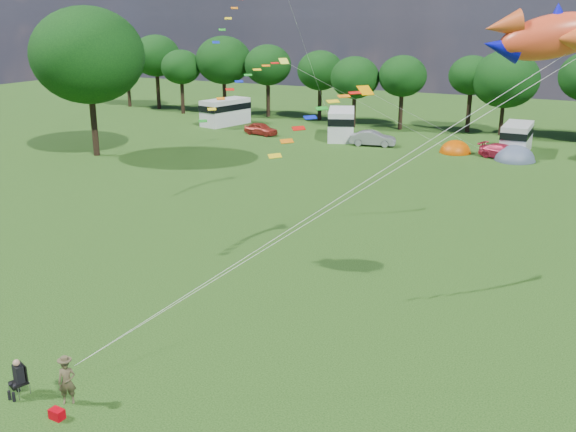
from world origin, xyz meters
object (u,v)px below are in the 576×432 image
at_px(car_a, 261,129).
at_px(campervan_a, 225,111).
at_px(car_c, 503,152).
at_px(fish_kite, 543,36).
at_px(big_tree, 88,55).
at_px(kite_flyer, 67,382).
at_px(tent_orange, 455,152).
at_px(campervan_c, 517,137).
at_px(camp_chair, 19,373).
at_px(tent_greyblue, 514,160).
at_px(campervan_b, 341,123).
at_px(car_b, 373,138).

relative_size(car_a, campervan_a, 0.60).
relative_size(car_c, fish_kite, 1.03).
relative_size(big_tree, car_c, 3.06).
bearing_deg(kite_flyer, tent_orange, 49.82).
relative_size(campervan_a, kite_flyer, 4.10).
relative_size(campervan_c, fish_kite, 1.33).
distance_m(camp_chair, fish_kite, 20.91).
relative_size(car_c, tent_greyblue, 1.10).
xyz_separation_m(car_a, camp_chair, (16.83, -47.23, 0.16)).
bearing_deg(campervan_b, big_tree, 115.49).
relative_size(car_a, campervan_b, 0.59).
bearing_deg(car_a, tent_orange, -79.18).
xyz_separation_m(campervan_a, kite_flyer, (25.58, -50.72, -0.82)).
distance_m(car_a, campervan_b, 8.84).
bearing_deg(campervan_b, car_b, -138.23).
distance_m(campervan_c, tent_greyblue, 3.96).
relative_size(campervan_c, kite_flyer, 3.50).
bearing_deg(fish_kite, big_tree, 131.21).
bearing_deg(car_a, campervan_c, -73.48).
xyz_separation_m(car_a, kite_flyer, (18.65, -46.85, 0.14)).
xyz_separation_m(big_tree, tent_orange, (29.44, 16.23, -9.00)).
distance_m(campervan_a, tent_greyblue, 33.80).
distance_m(big_tree, car_c, 38.19).
bearing_deg(car_b, kite_flyer, 175.46).
relative_size(campervan_b, tent_greyblue, 1.70).
distance_m(campervan_c, kite_flyer, 50.17).
bearing_deg(tent_orange, fish_kite, -74.36).
height_order(car_a, car_b, car_b).
xyz_separation_m(campervan_a, camp_chair, (23.75, -51.09, -0.80)).
relative_size(car_c, camp_chair, 3.16).
height_order(campervan_a, kite_flyer, campervan_a).
distance_m(campervan_a, campervan_c, 32.98).
relative_size(campervan_b, fish_kite, 1.60).
bearing_deg(fish_kite, car_a, 109.18).
height_order(car_c, tent_orange, car_c).
distance_m(car_b, fish_kite, 42.60).
xyz_separation_m(campervan_c, tent_greyblue, (0.47, -3.65, -1.45)).
height_order(car_c, fish_kite, fish_kite).
distance_m(car_c, campervan_c, 3.60).
relative_size(tent_orange, camp_chair, 2.36).
height_order(campervan_a, tent_orange, campervan_a).
bearing_deg(car_b, car_a, 77.18).
xyz_separation_m(big_tree, kite_flyer, (27.13, -30.75, -8.22)).
bearing_deg(car_b, campervan_b, 51.28).
relative_size(car_b, campervan_b, 0.62).
relative_size(car_a, camp_chair, 2.88).
relative_size(car_a, campervan_c, 0.71).
xyz_separation_m(campervan_a, tent_orange, (27.88, -3.74, -1.60)).
bearing_deg(car_a, kite_flyer, -147.83).
distance_m(tent_orange, kite_flyer, 47.05).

